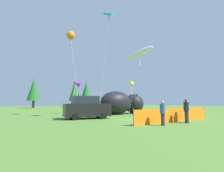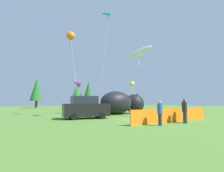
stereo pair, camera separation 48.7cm
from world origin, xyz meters
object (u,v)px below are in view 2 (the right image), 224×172
parked_car (86,108)px  kite_teal_diamond (108,17)px  spectator_in_black_shirt (185,110)px  inflatable_cat (122,104)px  spectator_in_red_shirt (160,112)px  kite_yellow_hero (132,83)px  kite_white_ghost (139,53)px  kite_orange_flower (71,36)px  kite_purple_delta (77,83)px  spectator_in_grey_shirt (185,110)px  folding_chair (170,114)px

parked_car → kite_teal_diamond: bearing=-2.3°
spectator_in_black_shirt → kite_teal_diamond: size_ratio=0.16×
inflatable_cat → spectator_in_red_shirt: 11.44m
kite_yellow_hero → spectator_in_red_shirt: bearing=-121.7°
spectator_in_red_shirt → kite_white_ghost: 7.46m
parked_car → inflatable_cat: 7.40m
spectator_in_black_shirt → kite_yellow_hero: size_ratio=0.37×
kite_orange_flower → kite_yellow_hero: bearing=-1.4°
kite_teal_diamond → kite_yellow_hero: size_ratio=2.27×
kite_white_ghost → kite_purple_delta: size_ratio=1.49×
inflatable_cat → spectator_in_red_shirt: size_ratio=4.02×
spectator_in_grey_shirt → spectator_in_black_shirt: 0.50m
folding_chair → kite_teal_diamond: kite_teal_diamond is taller
kite_white_ghost → parked_car: bearing=147.4°
parked_car → spectator_in_black_shirt: size_ratio=2.50×
folding_chair → spectator_in_grey_shirt: (-1.40, -2.55, 0.43)m
kite_orange_flower → kite_yellow_hero: (9.51, -0.23, -5.35)m
kite_yellow_hero → folding_chair: bearing=-107.3°
kite_orange_flower → kite_white_ghost: (4.45, -7.39, -3.24)m
spectator_in_black_shirt → inflatable_cat: bearing=80.2°
folding_chair → kite_white_ghost: kite_white_ghost is taller
spectator_in_grey_shirt → folding_chair: bearing=61.3°
kite_purple_delta → kite_yellow_hero: (7.65, -2.72, 0.17)m
spectator_in_grey_shirt → kite_orange_flower: size_ratio=0.17×
folding_chair → kite_white_ghost: 6.62m
inflatable_cat → spectator_in_black_shirt: size_ratio=3.68×
folding_chair → spectator_in_red_shirt: bearing=-78.5°
parked_car → spectator_in_red_shirt: 7.64m
spectator_in_black_shirt → kite_yellow_hero: 13.09m
spectator_in_red_shirt → kite_yellow_hero: bearing=58.3°
spectator_in_red_shirt → folding_chair: bearing=31.3°
spectator_in_black_shirt → kite_orange_flower: size_ratio=0.18×
folding_chair → spectator_in_red_shirt: spectator_in_red_shirt is taller
parked_car → kite_white_ghost: 7.51m
inflatable_cat → kite_white_ghost: (-2.27, -6.04, 5.08)m
inflatable_cat → spectator_in_grey_shirt: bearing=-99.4°
spectator_in_grey_shirt → spectator_in_black_shirt: bearing=-150.1°
kite_teal_diamond → kite_purple_delta: size_ratio=2.32×
parked_car → kite_yellow_hero: (9.43, 4.35, 3.30)m
inflatable_cat → kite_purple_delta: kite_purple_delta is taller
spectator_in_grey_shirt → spectator_in_red_shirt: 3.02m
spectator_in_red_shirt → inflatable_cat: bearing=67.2°
spectator_in_grey_shirt → spectator_in_red_shirt: size_ratio=1.02×
spectator_in_red_shirt → kite_white_ghost: size_ratio=0.24×
spectator_in_black_shirt → spectator_in_red_shirt: 2.59m
spectator_in_black_shirt → kite_orange_flower: kite_orange_flower is taller
kite_white_ghost → kite_yellow_hero: (5.05, 7.16, -2.11)m
spectator_in_grey_shirt → kite_teal_diamond: size_ratio=0.15×
inflatable_cat → folding_chair: bearing=-91.8°
spectator_in_black_shirt → kite_yellow_hero: kite_yellow_hero is taller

